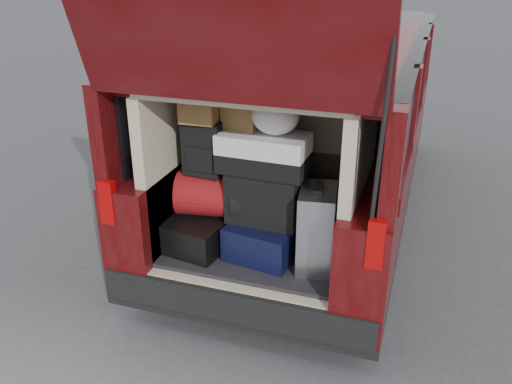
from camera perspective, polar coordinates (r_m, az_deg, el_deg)
ground at (r=4.09m, az=-0.60°, el=-13.82°), size 80.00×80.00×0.00m
minivan at (r=5.26m, az=6.02°, el=6.32°), size 1.90×5.35×2.77m
load_floor at (r=4.14m, az=0.64°, el=-8.59°), size 1.24×1.05×0.55m
black_hardshell at (r=3.95m, az=-5.59°, el=-3.98°), size 0.49×0.62×0.22m
navy_hardshell at (r=3.84m, az=1.30°, el=-4.58°), size 0.53×0.62×0.24m
silver_roller at (r=3.62m, az=6.38°, el=-3.84°), size 0.29×0.40×0.56m
red_duffel at (r=3.85m, az=-4.66°, el=-0.24°), size 0.53×0.39×0.32m
black_soft_case at (r=3.70m, az=0.96°, el=-0.52°), size 0.50×0.31×0.35m
backpack at (r=3.73m, az=-5.52°, el=4.65°), size 0.27×0.17×0.38m
twotone_duffel at (r=3.61m, az=0.80°, el=4.14°), size 0.60×0.32×0.27m
grocery_sack_lower at (r=3.63m, az=-5.96°, el=9.01°), size 0.25×0.21×0.22m
grocery_sack_upper at (r=3.66m, az=-1.43°, el=8.58°), size 0.26×0.22×0.24m
plastic_bag_center at (r=3.53m, az=2.08°, el=8.03°), size 0.33×0.31×0.25m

